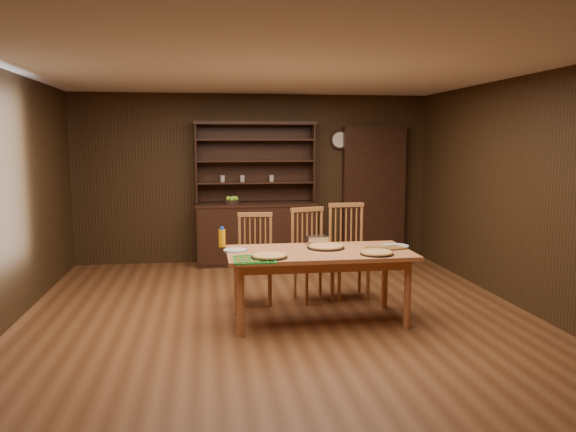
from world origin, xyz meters
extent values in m
plane|color=brown|center=(0.00, 0.00, 0.00)|extent=(6.00, 6.00, 0.00)
plane|color=white|center=(0.00, 0.00, 2.60)|extent=(6.00, 6.00, 0.00)
plane|color=#342110|center=(0.00, 3.00, 1.30)|extent=(5.50, 0.00, 5.50)
plane|color=#342110|center=(0.00, -3.00, 1.30)|extent=(5.50, 0.00, 5.50)
plane|color=#342110|center=(2.75, 0.00, 1.30)|extent=(0.00, 6.00, 6.00)
cube|color=black|center=(0.00, 2.74, 0.45)|extent=(1.80, 0.50, 0.90)
cube|color=black|center=(0.00, 2.74, 0.92)|extent=(1.84, 0.52, 0.04)
cube|color=black|center=(0.00, 2.97, 1.55)|extent=(1.80, 0.02, 1.20)
cube|color=black|center=(-0.89, 2.82, 1.55)|extent=(0.02, 0.32, 1.20)
cube|color=black|center=(0.89, 2.82, 1.55)|extent=(0.02, 0.32, 1.20)
cube|color=black|center=(0.00, 2.82, 2.15)|extent=(1.84, 0.34, 0.05)
cylinder|color=#A79B8D|center=(-0.50, 2.82, 1.31)|extent=(0.07, 0.07, 0.10)
cylinder|color=#A79B8D|center=(-0.20, 2.82, 1.31)|extent=(0.07, 0.07, 0.10)
cube|color=black|center=(1.90, 2.90, 1.05)|extent=(1.00, 0.18, 2.10)
cylinder|color=black|center=(1.35, 2.96, 1.90)|extent=(0.30, 0.04, 0.30)
cylinder|color=#F2E6CE|center=(1.35, 2.94, 1.90)|extent=(0.24, 0.01, 0.24)
cube|color=#CB7846|center=(0.39, -0.15, 0.73)|extent=(1.90, 0.95, 0.04)
cylinder|color=#CB7846|center=(-0.44, -0.51, 0.35)|extent=(0.07, 0.07, 0.71)
cylinder|color=#CB7846|center=(-0.44, 0.21, 0.35)|extent=(0.07, 0.07, 0.71)
cylinder|color=#CB7846|center=(1.23, -0.51, 0.35)|extent=(0.07, 0.07, 0.71)
cylinder|color=#CB7846|center=(1.23, 0.21, 0.35)|extent=(0.07, 0.07, 0.71)
cube|color=#9E6D36|center=(-0.20, 0.60, 0.44)|extent=(0.46, 0.44, 0.04)
cylinder|color=#9E6D36|center=(-0.38, 0.46, 0.21)|extent=(0.04, 0.04, 0.42)
cylinder|color=#9E6D36|center=(-0.35, 0.76, 0.21)|extent=(0.04, 0.04, 0.42)
cylinder|color=#9E6D36|center=(-0.05, 0.43, 0.21)|extent=(0.04, 0.04, 0.42)
cylinder|color=#9E6D36|center=(-0.03, 0.74, 0.21)|extent=(0.04, 0.04, 0.42)
cube|color=#9E6D36|center=(-0.19, 0.77, 1.02)|extent=(0.41, 0.06, 0.05)
cube|color=#9E6D36|center=(0.49, 0.62, 0.46)|extent=(0.55, 0.53, 0.04)
cylinder|color=#9E6D36|center=(0.37, 0.42, 0.22)|extent=(0.04, 0.04, 0.44)
cylinder|color=#9E6D36|center=(0.28, 0.73, 0.22)|extent=(0.04, 0.04, 0.44)
cylinder|color=#9E6D36|center=(0.70, 0.52, 0.22)|extent=(0.04, 0.04, 0.44)
cylinder|color=#9E6D36|center=(0.61, 0.82, 0.22)|extent=(0.04, 0.04, 0.44)
cube|color=#9E6D36|center=(0.44, 0.80, 1.07)|extent=(0.42, 0.15, 0.05)
cube|color=#9E6D36|center=(0.94, 0.68, 0.48)|extent=(0.48, 0.46, 0.04)
cylinder|color=#9E6D36|center=(0.77, 0.51, 0.23)|extent=(0.04, 0.04, 0.46)
cylinder|color=#9E6D36|center=(0.76, 0.84, 0.23)|extent=(0.04, 0.04, 0.46)
cylinder|color=#9E6D36|center=(1.13, 0.52, 0.23)|extent=(0.04, 0.04, 0.46)
cylinder|color=#9E6D36|center=(1.11, 0.85, 0.23)|extent=(0.04, 0.04, 0.46)
cube|color=#9E6D36|center=(0.94, 0.87, 1.10)|extent=(0.44, 0.05, 0.05)
cylinder|color=black|center=(-0.16, -0.43, 0.76)|extent=(0.36, 0.36, 0.01)
cylinder|color=#E8AA63|center=(-0.16, -0.43, 0.77)|extent=(0.33, 0.33, 0.02)
torus|color=#C39346|center=(-0.16, -0.43, 0.77)|extent=(0.34, 0.34, 0.03)
cylinder|color=black|center=(0.93, -0.43, 0.76)|extent=(0.34, 0.34, 0.01)
cylinder|color=#E8AA63|center=(0.93, -0.43, 0.77)|extent=(0.31, 0.31, 0.02)
torus|color=#C39346|center=(0.93, -0.43, 0.77)|extent=(0.32, 0.32, 0.03)
cylinder|color=black|center=(0.49, -0.03, 0.76)|extent=(0.40, 0.40, 0.01)
cylinder|color=#E8AA63|center=(0.49, -0.03, 0.77)|extent=(0.36, 0.36, 0.02)
torus|color=#C39346|center=(0.49, -0.03, 0.77)|extent=(0.37, 0.37, 0.03)
cylinder|color=silver|center=(-0.46, -0.03, 0.76)|extent=(0.25, 0.25, 0.01)
torus|color=#2E558A|center=(-0.46, -0.03, 0.76)|extent=(0.25, 0.25, 0.01)
cylinder|color=silver|center=(1.25, -0.05, 0.76)|extent=(0.29, 0.29, 0.01)
torus|color=#2E558A|center=(1.25, -0.05, 0.76)|extent=(0.29, 0.29, 0.01)
cube|color=silver|center=(0.44, 0.22, 0.80)|extent=(0.24, 0.19, 0.09)
cylinder|color=#FFA90D|center=(-0.59, 0.22, 0.84)|extent=(0.07, 0.07, 0.19)
cylinder|color=#164CB7|center=(-0.59, 0.22, 0.95)|extent=(0.04, 0.04, 0.03)
cube|color=#A71613|center=(1.20, -0.14, 0.76)|extent=(0.26, 0.26, 0.02)
cube|color=#A71613|center=(1.00, -0.17, 0.76)|extent=(0.23, 0.23, 0.01)
cylinder|color=black|center=(-0.37, 2.69, 0.97)|extent=(0.26, 0.26, 0.06)
sphere|color=#A2CC36|center=(-0.42, 2.69, 1.02)|extent=(0.08, 0.08, 0.08)
sphere|color=#A2CC36|center=(-0.34, 2.72, 1.02)|extent=(0.08, 0.08, 0.08)
sphere|color=#A2CC36|center=(-0.37, 2.64, 1.02)|extent=(0.08, 0.08, 0.08)
sphere|color=#A2CC36|center=(-0.31, 2.67, 1.02)|extent=(0.08, 0.08, 0.08)
camera|label=1|loc=(-0.76, -5.75, 1.87)|focal=35.00mm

